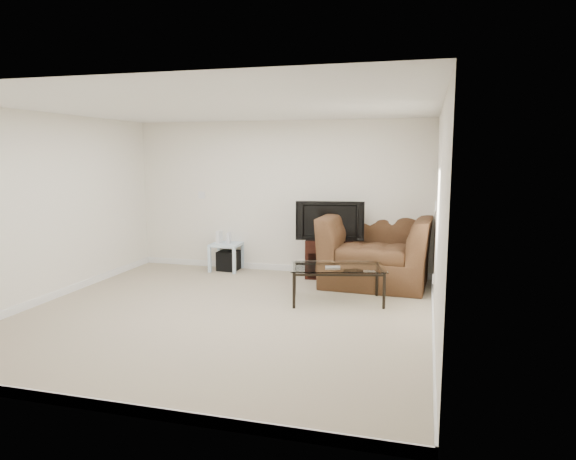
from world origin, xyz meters
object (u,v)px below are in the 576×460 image
(television, at_px, (330,220))
(side_table, at_px, (226,257))
(tv_stand, at_px, (330,258))
(coffee_table, at_px, (337,284))
(subwoofer, at_px, (229,261))
(recliner, at_px, (376,238))

(television, distance_m, side_table, 1.91)
(tv_stand, distance_m, coffee_table, 1.42)
(subwoofer, bearing_deg, side_table, -145.06)
(television, height_order, coffee_table, television)
(tv_stand, relative_size, coffee_table, 0.60)
(side_table, relative_size, coffee_table, 0.39)
(recliner, bearing_deg, television, 168.14)
(television, relative_size, side_table, 2.05)
(coffee_table, bearing_deg, subwoofer, 146.58)
(television, height_order, subwoofer, television)
(recliner, bearing_deg, side_table, 177.85)
(television, xyz_separation_m, recliner, (0.75, -0.20, -0.23))
(subwoofer, relative_size, recliner, 0.20)
(side_table, distance_m, subwoofer, 0.08)
(subwoofer, bearing_deg, tv_stand, -0.65)
(television, xyz_separation_m, side_table, (-1.78, 0.03, -0.69))
(side_table, relative_size, recliner, 0.30)
(tv_stand, bearing_deg, side_table, 173.56)
(tv_stand, relative_size, television, 0.75)
(tv_stand, bearing_deg, television, -90.00)
(side_table, bearing_deg, subwoofer, 34.94)
(subwoofer, bearing_deg, recliner, -5.71)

